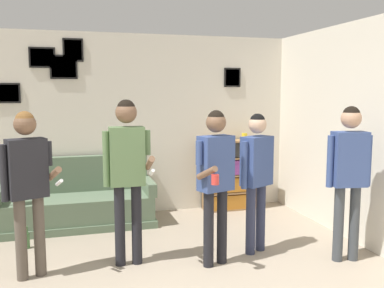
# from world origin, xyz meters

# --- Properties ---
(wall_back) EXTENTS (7.35, 0.08, 2.70)m
(wall_back) POSITION_xyz_m (-0.01, 3.71, 1.36)
(wall_back) COLOR silver
(wall_back) RESTS_ON ground_plane
(wall_right) EXTENTS (0.06, 6.08, 2.70)m
(wall_right) POSITION_xyz_m (2.50, 1.84, 1.35)
(wall_right) COLOR silver
(wall_right) RESTS_ON ground_plane
(couch) EXTENTS (2.10, 0.80, 0.93)m
(couch) POSITION_xyz_m (-0.80, 3.30, 0.30)
(couch) COLOR #5B7056
(couch) RESTS_ON ground_plane
(bookshelf) EXTENTS (0.91, 0.30, 1.09)m
(bookshelf) POSITION_xyz_m (1.56, 3.49, 0.55)
(bookshelf) COLOR olive
(bookshelf) RESTS_ON ground_plane
(person_player_foreground_left) EXTENTS (0.58, 0.41, 1.67)m
(person_player_foreground_left) POSITION_xyz_m (-1.28, 1.67, 1.02)
(person_player_foreground_left) COLOR brown
(person_player_foreground_left) RESTS_ON ground_plane
(person_player_foreground_center) EXTENTS (0.50, 0.48, 1.77)m
(person_player_foreground_center) POSITION_xyz_m (-0.30, 1.74, 1.10)
(person_player_foreground_center) COLOR black
(person_player_foreground_center) RESTS_ON ground_plane
(person_watcher_holding_cup) EXTENTS (0.48, 0.52, 1.66)m
(person_watcher_holding_cup) POSITION_xyz_m (0.60, 1.47, 1.02)
(person_watcher_holding_cup) COLOR black
(person_watcher_holding_cup) RESTS_ON ground_plane
(person_spectator_near_bookshelf) EXTENTS (0.45, 0.34, 1.61)m
(person_spectator_near_bookshelf) POSITION_xyz_m (1.16, 1.70, 0.98)
(person_spectator_near_bookshelf) COLOR #2D334C
(person_spectator_near_bookshelf) RESTS_ON ground_plane
(person_spectator_far_right) EXTENTS (0.49, 0.26, 1.70)m
(person_spectator_far_right) POSITION_xyz_m (2.02, 1.20, 1.05)
(person_spectator_far_right) COLOR #3D4247
(person_spectator_far_right) RESTS_ON ground_plane
(bottle_on_floor) EXTENTS (0.06, 0.06, 0.26)m
(bottle_on_floor) POSITION_xyz_m (-1.40, 2.54, 0.10)
(bottle_on_floor) COLOR #3D6638
(bottle_on_floor) RESTS_ON ground_plane
(drinking_cup) EXTENTS (0.09, 0.09, 0.11)m
(drinking_cup) POSITION_xyz_m (1.77, 3.49, 1.15)
(drinking_cup) COLOR yellow
(drinking_cup) RESTS_ON bookshelf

